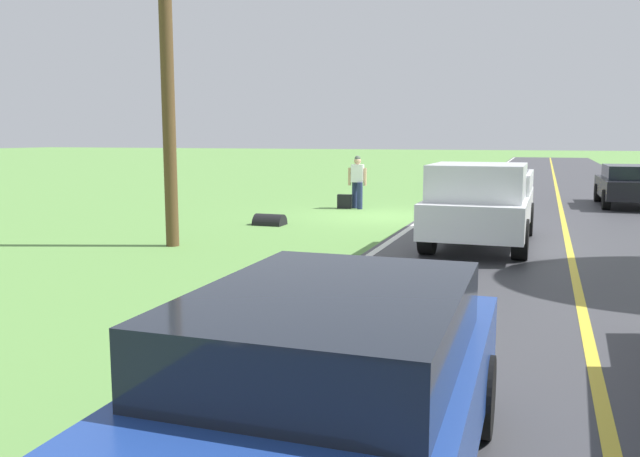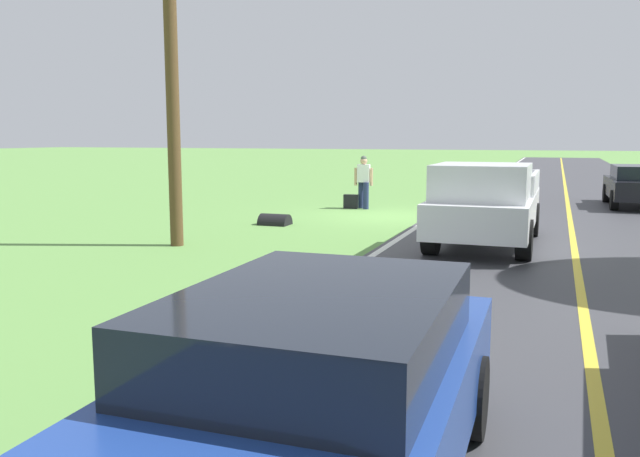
{
  "view_description": "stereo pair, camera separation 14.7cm",
  "coord_description": "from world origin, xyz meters",
  "px_view_note": "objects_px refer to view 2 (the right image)",
  "views": [
    {
      "loc": [
        -4.55,
        18.93,
        2.37
      ],
      "look_at": [
        -1.64,
        10.46,
        1.1
      ],
      "focal_mm": 36.57,
      "sensor_mm": 36.0,
      "label": 1
    },
    {
      "loc": [
        -4.69,
        18.88,
        2.37
      ],
      "look_at": [
        -1.64,
        10.46,
        1.1
      ],
      "focal_mm": 36.57,
      "sensor_mm": 36.0,
      "label": 2
    }
  ],
  "objects_px": {
    "suitcase_carried": "(351,201)",
    "utility_pole_roadside": "(172,72)",
    "pickup_truck_passing": "(486,202)",
    "sedan_ahead_same_lane": "(312,395)",
    "hitchhiker_walking": "(364,179)",
    "sedan_near_oncoming": "(638,185)"
  },
  "relations": [
    {
      "from": "suitcase_carried",
      "to": "utility_pole_roadside",
      "type": "relative_size",
      "value": 0.06
    },
    {
      "from": "pickup_truck_passing",
      "to": "sedan_ahead_same_lane",
      "type": "distance_m",
      "value": 10.74
    },
    {
      "from": "pickup_truck_passing",
      "to": "sedan_ahead_same_lane",
      "type": "xyz_separation_m",
      "value": [
        -0.02,
        10.74,
        -0.21
      ]
    },
    {
      "from": "sedan_ahead_same_lane",
      "to": "utility_pole_roadside",
      "type": "distance_m",
      "value": 11.05
    },
    {
      "from": "hitchhiker_walking",
      "to": "utility_pole_roadside",
      "type": "height_order",
      "value": "utility_pole_roadside"
    },
    {
      "from": "pickup_truck_passing",
      "to": "utility_pole_roadside",
      "type": "distance_m",
      "value": 7.27
    },
    {
      "from": "pickup_truck_passing",
      "to": "sedan_near_oncoming",
      "type": "xyz_separation_m",
      "value": [
        -4.05,
        -9.96,
        -0.21
      ]
    },
    {
      "from": "pickup_truck_passing",
      "to": "sedan_near_oncoming",
      "type": "height_order",
      "value": "pickup_truck_passing"
    },
    {
      "from": "pickup_truck_passing",
      "to": "sedan_ahead_same_lane",
      "type": "relative_size",
      "value": 1.23
    },
    {
      "from": "hitchhiker_walking",
      "to": "utility_pole_roadside",
      "type": "bearing_deg",
      "value": 78.07
    },
    {
      "from": "suitcase_carried",
      "to": "pickup_truck_passing",
      "type": "distance_m",
      "value": 7.96
    },
    {
      "from": "hitchhiker_walking",
      "to": "sedan_ahead_same_lane",
      "type": "distance_m",
      "value": 17.63
    },
    {
      "from": "suitcase_carried",
      "to": "sedan_near_oncoming",
      "type": "bearing_deg",
      "value": 108.13
    },
    {
      "from": "suitcase_carried",
      "to": "sedan_ahead_same_lane",
      "type": "height_order",
      "value": "sedan_ahead_same_lane"
    },
    {
      "from": "pickup_truck_passing",
      "to": "utility_pole_roadside",
      "type": "relative_size",
      "value": 0.73
    },
    {
      "from": "sedan_ahead_same_lane",
      "to": "sedan_near_oncoming",
      "type": "xyz_separation_m",
      "value": [
        -4.03,
        -20.7,
        0.0
      ]
    },
    {
      "from": "hitchhiker_walking",
      "to": "utility_pole_roadside",
      "type": "distance_m",
      "value": 9.12
    },
    {
      "from": "hitchhiker_walking",
      "to": "suitcase_carried",
      "type": "distance_m",
      "value": 0.86
    },
    {
      "from": "sedan_ahead_same_lane",
      "to": "utility_pole_roadside",
      "type": "bearing_deg",
      "value": -53.23
    },
    {
      "from": "pickup_truck_passing",
      "to": "sedan_near_oncoming",
      "type": "relative_size",
      "value": 1.22
    },
    {
      "from": "hitchhiker_walking",
      "to": "pickup_truck_passing",
      "type": "xyz_separation_m",
      "value": [
        -4.56,
        6.29,
        -0.01
      ]
    },
    {
      "from": "hitchhiker_walking",
      "to": "sedan_near_oncoming",
      "type": "relative_size",
      "value": 0.39
    }
  ]
}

